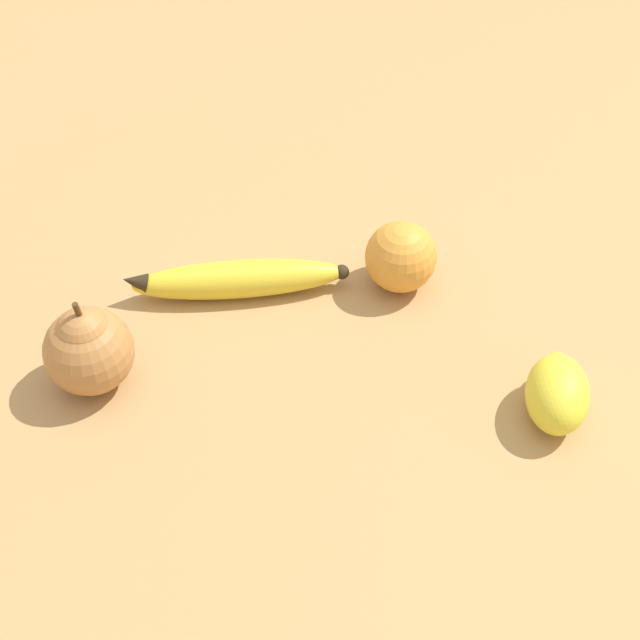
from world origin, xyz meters
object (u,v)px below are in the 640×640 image
(orange, at_px, (401,257))
(pear, at_px, (88,348))
(lemon, at_px, (557,393))
(banana, at_px, (236,279))

(orange, xyz_separation_m, pear, (0.10, -0.28, 0.01))
(orange, xyz_separation_m, lemon, (0.17, 0.10, -0.01))
(lemon, bearing_deg, banana, -122.75)
(banana, bearing_deg, orange, 179.24)
(orange, distance_m, lemon, 0.20)
(orange, distance_m, pear, 0.30)
(banana, height_order, lemon, lemon)
(banana, relative_size, lemon, 2.47)
(banana, bearing_deg, lemon, 146.60)
(banana, xyz_separation_m, pear, (0.10, -0.12, 0.02))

